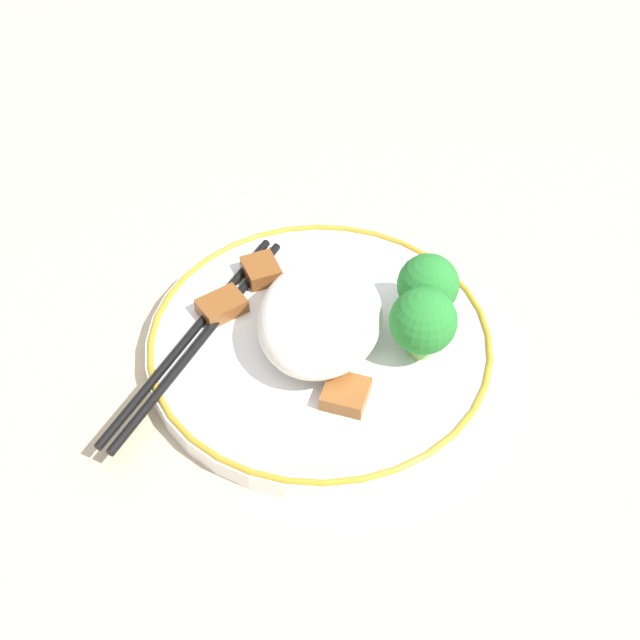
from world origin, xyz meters
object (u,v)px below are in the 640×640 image
(broccoli_back_center, at_px, (428,285))
(chopsticks, at_px, (197,337))
(broccoli_back_left, at_px, (423,321))
(plate, at_px, (320,344))

(broccoli_back_center, xyz_separation_m, chopsticks, (-0.05, 0.16, -0.03))
(broccoli_back_left, xyz_separation_m, chopsticks, (-0.02, 0.16, -0.03))
(plate, distance_m, broccoli_back_center, 0.09)
(broccoli_back_left, relative_size, chopsticks, 0.26)
(broccoli_back_left, bearing_deg, chopsticks, 95.86)
(chopsticks, bearing_deg, broccoli_back_left, -84.14)
(broccoli_back_center, bearing_deg, broccoli_back_left, -179.99)
(broccoli_back_left, height_order, chopsticks, broccoli_back_left)
(plate, height_order, broccoli_back_center, broccoli_back_center)
(plate, height_order, chopsticks, chopsticks)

